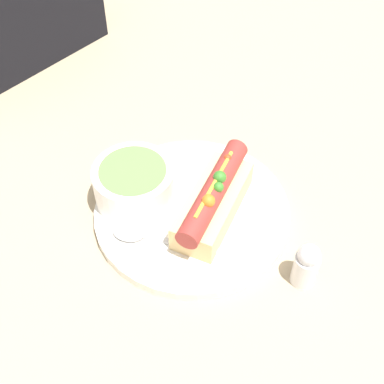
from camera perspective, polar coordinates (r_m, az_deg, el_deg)
The scene contains 6 objects.
ground_plane at distance 0.72m, azimuth 0.00°, elevation -2.49°, with size 4.00×4.00×0.00m, color tan.
dinner_plate at distance 0.72m, azimuth 0.00°, elevation -2.14°, with size 0.26×0.26×0.01m.
hot_dog at distance 0.68m, azimuth 2.29°, elevation -0.87°, with size 0.17×0.10×0.07m.
soup_bowl at distance 0.71m, azimuth -6.21°, elevation 0.99°, with size 0.11×0.11×0.05m.
spoon at distance 0.68m, azimuth -5.52°, elevation -4.55°, with size 0.08×0.14×0.01m.
salt_shaker at distance 0.65m, azimuth 12.10°, elevation -7.62°, with size 0.03×0.03×0.07m.
Camera 1 is at (-0.33, -0.30, 0.57)m, focal length 50.00 mm.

